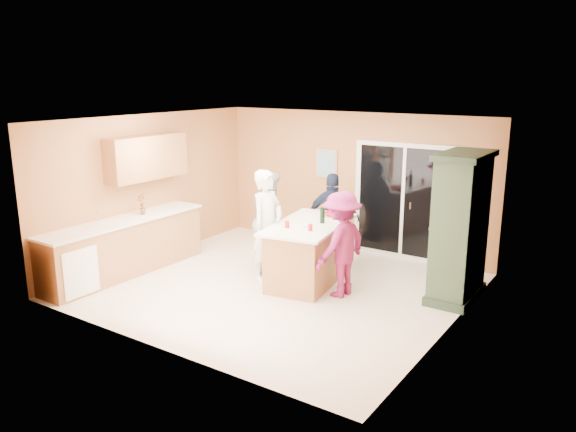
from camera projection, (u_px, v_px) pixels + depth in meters
The scene contains 22 objects.
floor at pixel (277, 286), 8.87m from camera, with size 5.50×5.50×0.00m, color white.
ceiling at pixel (276, 120), 8.24m from camera, with size 5.50×5.00×0.10m, color white.
wall_back at pixel (352, 182), 10.57m from camera, with size 5.50×0.10×2.60m, color tan.
wall_front at pixel (153, 247), 6.54m from camera, with size 5.50×0.10×2.60m, color tan.
wall_left at pixel (150, 187), 10.04m from camera, with size 0.10×5.00×2.60m, color tan.
wall_right at pixel (455, 234), 7.07m from camera, with size 0.10×5.00×2.60m, color tan.
left_cabinet_run at pixel (118, 249), 9.23m from camera, with size 0.65×3.05×1.24m.
upper_cabinets at pixel (147, 157), 9.64m from camera, with size 0.35×1.60×0.75m, color #A76F41.
sliding_door at pixel (403, 202), 10.04m from camera, with size 1.90×0.07×2.10m.
framed_picture at pixel (326, 164), 10.78m from camera, with size 0.46×0.04×0.56m.
kitchen_island at pixel (309, 254), 8.99m from camera, with size 1.29×1.99×0.97m.
green_hutch at pixel (460, 229), 8.16m from camera, with size 0.63×1.19×2.19m.
woman_white at pixel (267, 226), 9.00m from camera, with size 0.66×0.43×1.80m, color white.
woman_grey at pixel (271, 221), 9.53m from camera, with size 0.82×0.64×1.69m, color #A1A1A3.
woman_navy at pixel (333, 218), 9.87m from camera, with size 0.94×0.39×1.60m, color #1A233A.
woman_magenta at pixel (341, 244), 8.35m from camera, with size 1.03×0.59×1.60m, color maroon.
serving_bowl at pixel (333, 214), 9.30m from camera, with size 0.28×0.28×0.07m, color red.
tulip_vase at pixel (142, 204), 9.53m from camera, with size 0.19×0.13×0.36m, color red.
tumbler_near at pixel (287, 224), 8.59m from camera, with size 0.07×0.07×0.10m, color red.
tumbler_far at pixel (310, 227), 8.41m from camera, with size 0.07×0.07×0.10m, color red.
wine_bottle at pixel (322, 215), 8.84m from camera, with size 0.08×0.08×0.34m.
white_plate at pixel (302, 225), 8.70m from camera, with size 0.23×0.23×0.02m, color white.
Camera 1 is at (4.79, -6.83, 3.23)m, focal length 35.00 mm.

